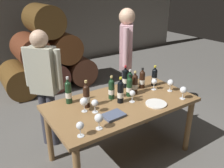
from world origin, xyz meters
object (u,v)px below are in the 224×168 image
(wine_glass_0, at_px, (154,82))
(wine_glass_3, at_px, (183,90))
(wine_glass_7, at_px, (99,118))
(wine_glass_5, at_px, (171,83))
(tasting_notebook, at_px, (114,115))
(wine_glass_2, at_px, (80,126))
(sommelier_presenting, at_px, (126,55))
(wine_glass_6, at_px, (84,102))
(wine_bottle_5, at_px, (68,92))
(wine_bottle_1, at_px, (121,92))
(wine_bottle_0, at_px, (130,81))
(wine_bottle_3, at_px, (125,78))
(wine_bottle_4, at_px, (111,89))
(wine_glass_1, at_px, (95,103))
(wine_bottle_7, at_px, (129,87))
(wine_bottle_2, at_px, (135,84))
(wine_bottle_9, at_px, (86,96))
(taster_seated_left, at_px, (44,81))
(dining_table, at_px, (121,108))
(wine_glass_4, at_px, (132,94))
(serving_plate, at_px, (156,104))
(wine_bottle_6, at_px, (154,77))
(wine_bottle_8, at_px, (142,79))

(wine_glass_0, distance_m, wine_glass_3, 0.40)
(wine_glass_3, xyz_separation_m, wine_glass_7, (-1.14, 0.01, 0.00))
(wine_glass_5, height_order, tasting_notebook, wine_glass_5)
(wine_glass_2, bearing_deg, wine_glass_3, 0.11)
(sommelier_presenting, bearing_deg, wine_glass_6, -146.42)
(wine_bottle_5, bearing_deg, wine_bottle_1, -32.23)
(wine_bottle_0, bearing_deg, wine_bottle_3, 85.86)
(wine_bottle_4, height_order, wine_glass_1, wine_bottle_4)
(wine_bottle_1, relative_size, wine_bottle_7, 1.13)
(wine_glass_7, bearing_deg, wine_bottle_2, 29.32)
(wine_bottle_3, bearing_deg, wine_bottle_9, -163.22)
(wine_bottle_1, bearing_deg, taster_seated_left, 131.10)
(wine_bottle_9, relative_size, wine_glass_3, 2.02)
(wine_bottle_2, xyz_separation_m, wine_glass_2, (-0.96, -0.44, -0.02))
(wine_bottle_3, bearing_deg, wine_bottle_7, -115.49)
(dining_table, distance_m, wine_glass_4, 0.23)
(wine_glass_3, height_order, wine_glass_5, same)
(wine_glass_7, height_order, serving_plate, wine_glass_7)
(tasting_notebook, bearing_deg, wine_bottle_4, 56.06)
(dining_table, relative_size, wine_bottle_2, 5.81)
(wine_bottle_6, height_order, wine_glass_6, wine_bottle_6)
(wine_bottle_2, height_order, wine_glass_7, wine_bottle_2)
(wine_bottle_0, bearing_deg, dining_table, -143.27)
(wine_bottle_9, height_order, wine_glass_7, wine_bottle_9)
(serving_plate, bearing_deg, dining_table, 137.09)
(wine_bottle_1, height_order, wine_glass_5, wine_bottle_1)
(wine_bottle_2, height_order, wine_bottle_4, wine_bottle_2)
(wine_bottle_5, bearing_deg, wine_bottle_4, -20.68)
(wine_glass_2, distance_m, tasting_notebook, 0.45)
(dining_table, relative_size, wine_bottle_8, 6.21)
(wine_glass_1, bearing_deg, wine_bottle_2, 12.40)
(wine_bottle_2, height_order, wine_glass_4, wine_bottle_2)
(dining_table, height_order, wine_glass_3, wine_glass_3)
(wine_bottle_4, bearing_deg, tasting_notebook, -120.32)
(wine_bottle_6, relative_size, wine_glass_0, 1.88)
(wine_glass_2, relative_size, wine_glass_6, 0.91)
(wine_bottle_9, bearing_deg, wine_glass_7, -103.18)
(wine_bottle_2, bearing_deg, wine_bottle_9, 178.98)
(wine_bottle_2, distance_m, wine_glass_5, 0.46)
(wine_bottle_2, xyz_separation_m, serving_plate, (0.02, -0.37, -0.12))
(wine_bottle_0, height_order, wine_glass_2, wine_bottle_0)
(wine_bottle_7, bearing_deg, dining_table, -155.82)
(wine_glass_2, distance_m, taster_seated_left, 1.06)
(tasting_notebook, height_order, serving_plate, tasting_notebook)
(wine_bottle_4, bearing_deg, serving_plate, -49.42)
(dining_table, distance_m, wine_glass_1, 0.43)
(wine_glass_7, relative_size, taster_seated_left, 0.10)
(wine_glass_0, height_order, wine_glass_7, wine_glass_7)
(wine_bottle_0, relative_size, wine_bottle_4, 0.97)
(wine_bottle_4, relative_size, wine_bottle_5, 0.90)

